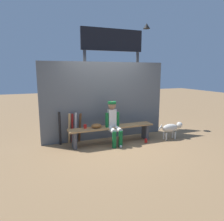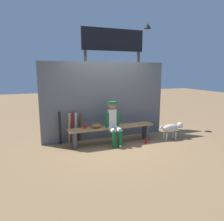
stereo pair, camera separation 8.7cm
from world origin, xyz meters
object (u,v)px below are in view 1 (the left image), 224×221
at_px(bat_aluminum_black, 60,129).
at_px(dog, 171,128).
at_px(bat_wood_tan, 69,129).
at_px(baseball, 121,147).
at_px(bat_aluminum_red, 72,128).
at_px(scoreboard, 114,54).
at_px(bat_wood_dark, 80,128).
at_px(bat_aluminum_silver, 76,128).
at_px(baseball_glove, 96,126).
at_px(player_seated, 114,121).
at_px(dugout_bench, 112,130).
at_px(cup_on_bench, 85,126).
at_px(cup_on_ground, 146,141).

relative_size(bat_aluminum_black, dog, 1.10).
xyz_separation_m(bat_wood_tan, baseball, (1.19, -0.83, -0.40)).
relative_size(bat_aluminum_red, scoreboard, 0.23).
bearing_deg(scoreboard, bat_aluminum_red, -148.41).
relative_size(bat_wood_dark, bat_aluminum_silver, 0.98).
bearing_deg(baseball_glove, bat_aluminum_red, 144.26).
height_order(player_seated, bat_aluminum_silver, player_seated).
xyz_separation_m(bat_aluminum_red, dog, (2.80, -0.74, -0.09)).
relative_size(baseball_glove, bat_wood_tan, 0.32).
height_order(dugout_bench, scoreboard, scoreboard).
bearing_deg(dog, bat_aluminum_black, 167.48).
distance_m(bat_wood_dark, cup_on_bench, 0.34).
relative_size(dugout_bench, cup_on_bench, 22.12).
bearing_deg(bat_wood_dark, bat_aluminum_black, -178.10).
bearing_deg(bat_wood_dark, baseball_glove, -46.94).
bearing_deg(dugout_bench, bat_aluminum_red, 158.12).
xyz_separation_m(bat_aluminum_black, baseball, (1.44, -0.84, -0.43)).
xyz_separation_m(player_seated, dog, (1.77, -0.21, -0.31)).
height_order(bat_wood_dark, bat_aluminum_black, bat_aluminum_black).
relative_size(bat_wood_dark, scoreboard, 0.24).
height_order(baseball, dog, dog).
bearing_deg(dugout_bench, dog, -10.39).
distance_m(cup_on_ground, cup_on_bench, 1.76).
relative_size(bat_aluminum_red, cup_on_bench, 7.66).
xyz_separation_m(cup_on_ground, cup_on_bench, (-1.64, 0.42, 0.48)).
bearing_deg(cup_on_ground, bat_aluminum_black, 162.45).
bearing_deg(bat_aluminum_silver, cup_on_bench, -53.61).
distance_m(baseball, scoreboard, 3.23).
height_order(dugout_bench, bat_wood_dark, bat_wood_dark).
distance_m(player_seated, bat_aluminum_silver, 1.08).
relative_size(baseball_glove, bat_wood_dark, 0.32).
relative_size(dugout_bench, bat_aluminum_silver, 2.77).
distance_m(dugout_bench, baseball_glove, 0.48).
bearing_deg(player_seated, dog, -6.78).
bearing_deg(bat_aluminum_silver, bat_wood_dark, 19.15).
bearing_deg(baseball_glove, dog, -8.30).
distance_m(dugout_bench, player_seated, 0.30).
bearing_deg(cup_on_ground, bat_aluminum_red, 158.53).
relative_size(dugout_bench, bat_aluminum_black, 2.63).
relative_size(baseball_glove, cup_on_ground, 2.55).
bearing_deg(player_seated, bat_aluminum_silver, 154.13).
distance_m(player_seated, bat_wood_tan, 1.24).
distance_m(bat_aluminum_black, dog, 3.22).
xyz_separation_m(bat_aluminum_black, cup_on_bench, (0.63, -0.30, 0.07)).
relative_size(bat_aluminum_red, bat_aluminum_black, 0.91).
xyz_separation_m(baseball_glove, baseball, (0.52, -0.46, -0.50)).
xyz_separation_m(baseball_glove, bat_wood_dark, (-0.37, 0.39, -0.11)).
distance_m(player_seated, bat_wood_dark, 0.99).
distance_m(dugout_bench, bat_wood_tan, 1.18).
distance_m(dugout_bench, bat_aluminum_red, 1.11).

